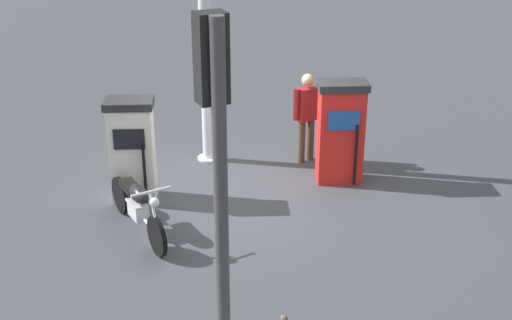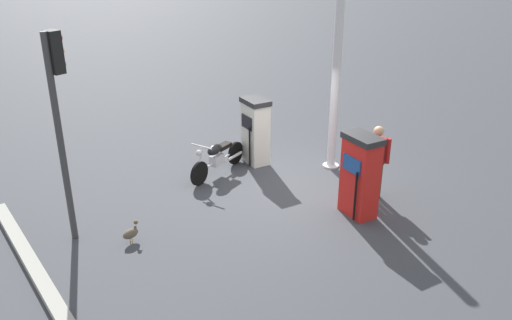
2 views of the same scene
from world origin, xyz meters
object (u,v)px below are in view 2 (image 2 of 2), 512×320
fuel_pump_near (255,131)px  fuel_pump_far (360,175)px  wandering_duck (131,233)px  roadside_traffic_light (58,103)px  motorcycle_near_pump (217,157)px  attendant_person (376,157)px  canopy_support_pole (336,84)px

fuel_pump_near → fuel_pump_far: bearing=90.0°
fuel_pump_near → wandering_duck: fuel_pump_near is taller
roadside_traffic_light → fuel_pump_near: bearing=-172.1°
motorcycle_near_pump → wandering_duck: motorcycle_near_pump is taller
motorcycle_near_pump → roadside_traffic_light: roadside_traffic_light is taller
attendant_person → wandering_duck: 5.28m
roadside_traffic_light → canopy_support_pole: 6.18m
fuel_pump_far → canopy_support_pole: 2.69m
fuel_pump_near → attendant_person: bearing=106.3°
motorcycle_near_pump → roadside_traffic_light: 4.31m
fuel_pump_near → roadside_traffic_light: bearing=7.9°
fuel_pump_far → motorcycle_near_pump: 3.57m
motorcycle_near_pump → attendant_person: 3.67m
fuel_pump_near → fuel_pump_far: size_ratio=0.96×
fuel_pump_near → attendant_person: (-0.88, 3.03, 0.09)m
fuel_pump_near → wandering_duck: (4.12, 1.49, -0.64)m
canopy_support_pole → motorcycle_near_pump: bearing=-28.4°
wandering_duck → roadside_traffic_light: size_ratio=0.10×
roadside_traffic_light → motorcycle_near_pump: bearing=-169.9°
motorcycle_near_pump → roadside_traffic_light: (3.66, 0.65, 2.18)m
wandering_duck → attendant_person: bearing=162.9°
fuel_pump_far → wandering_duck: fuel_pump_far is taller
attendant_person → wandering_duck: (5.00, -1.54, -0.73)m
fuel_pump_far → motorcycle_near_pump: bearing=-71.0°
wandering_duck → motorcycle_near_pump: bearing=-153.5°
motorcycle_near_pump → canopy_support_pole: (-2.46, 1.33, 1.62)m
fuel_pump_near → wandering_duck: size_ratio=4.08×
attendant_person → roadside_traffic_light: 6.40m
motorcycle_near_pump → canopy_support_pole: bearing=151.6°
roadside_traffic_light → fuel_pump_far: bearing=150.7°
fuel_pump_far → canopy_support_pole: bearing=-122.8°
fuel_pump_near → attendant_person: size_ratio=1.02×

